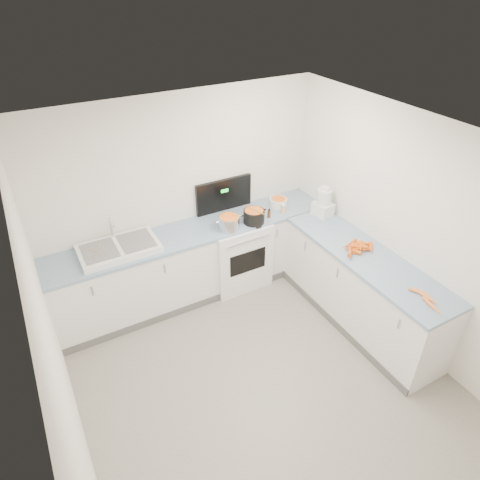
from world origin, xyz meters
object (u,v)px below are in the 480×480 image
sink (119,248)px  black_pot (254,217)px  food_processor (323,203)px  steel_pot (229,224)px  mixing_bowl (278,202)px  spice_jar (283,209)px  extract_bottle (269,214)px  stove (235,250)px

sink → black_pot: bearing=-6.6°
black_pot → food_processor: food_processor is taller
steel_pot → mixing_bowl: size_ratio=1.11×
spice_jar → black_pot: bearing=-176.1°
black_pot → steel_pot: bearing=178.3°
extract_bottle → spice_jar: size_ratio=0.98×
black_pot → spice_jar: bearing=3.9°
sink → steel_pot: sink is taller
stove → steel_pot: 0.59m
stove → black_pot: size_ratio=5.25×
stove → spice_jar: 0.82m
steel_pot → spice_jar: size_ratio=2.54×
sink → steel_pot: 1.29m
black_pot → mixing_bowl: bearing=22.4°
spice_jar → food_processor: food_processor is taller
stove → steel_pot: stove is taller
stove → extract_bottle: (0.40, -0.16, 0.51)m
steel_pot → food_processor: bearing=-13.0°
sink → black_pot: (1.62, -0.19, 0.03)m
extract_bottle → spice_jar: 0.22m
food_processor → stove: bearing=156.8°
spice_jar → stove: bearing=167.0°
steel_pot → black_pot: (0.34, -0.01, -0.00)m
extract_bottle → spice_jar: bearing=5.4°
black_pot → stove: bearing=134.8°
stove → food_processor: size_ratio=3.46×
stove → extract_bottle: size_ratio=13.81×
black_pot → mixing_bowl: (0.49, 0.20, -0.02)m
sink → spice_jar: bearing=-4.4°
mixing_bowl → extract_bottle: bearing=-143.9°
extract_bottle → food_processor: (0.62, -0.27, 0.12)m
sink → spice_jar: sink is taller
black_pot → extract_bottle: bearing=2.4°
sink → spice_jar: 2.08m
black_pot → extract_bottle: (0.23, 0.01, -0.02)m
stove → mixing_bowl: bearing=2.5°
black_pot → extract_bottle: black_pot is taller
mixing_bowl → steel_pot: bearing=-167.0°
stove → sink: bearing=179.4°
stove → spice_jar: stove is taller
mixing_bowl → spice_jar: bearing=-103.2°
mixing_bowl → food_processor: (0.36, -0.47, 0.12)m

